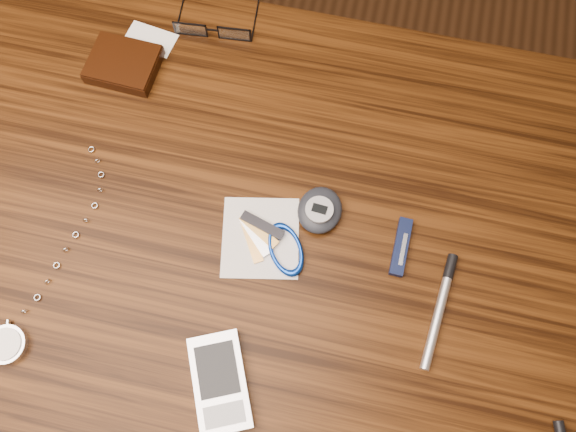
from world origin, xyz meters
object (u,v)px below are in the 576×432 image
object	(u,v)px
notepad_keys	(273,243)
silver_pen	(441,302)
wallet_and_card	(124,63)
pocket_knife	(401,247)
pocket_watch	(10,338)
eyeglasses	(213,28)
pedometer	(320,210)
pda_phone	(220,382)
desk	(250,240)

from	to	relation	value
notepad_keys	silver_pen	size ratio (longest dim) A/B	0.91
wallet_and_card	pocket_knife	distance (m)	0.48
pocket_watch	pocket_knife	size ratio (longest dim) A/B	3.88
eyeglasses	pedometer	size ratio (longest dim) A/B	1.85
pda_phone	pocket_knife	size ratio (longest dim) A/B	1.65
pocket_knife	silver_pen	bearing A→B (deg)	-44.83
pedometer	eyeglasses	bearing A→B (deg)	130.51
notepad_keys	pocket_watch	bearing A→B (deg)	-146.45
wallet_and_card	desk	bearing A→B (deg)	-39.51
eyeglasses	pda_phone	world-z (taller)	eyeglasses
pocket_knife	pocket_watch	bearing A→B (deg)	-153.85
pocket_knife	wallet_and_card	bearing A→B (deg)	156.97
silver_pen	notepad_keys	bearing A→B (deg)	172.60
silver_pen	pda_phone	bearing A→B (deg)	-147.75
pedometer	pocket_watch	bearing A→B (deg)	-143.96
pda_phone	pedometer	size ratio (longest dim) A/B	1.83
desk	pedometer	size ratio (longest dim) A/B	13.99
desk	pedometer	distance (m)	0.15
wallet_and_card	silver_pen	size ratio (longest dim) A/B	0.84
wallet_and_card	pocket_knife	world-z (taller)	wallet_and_card
pocket_knife	pda_phone	bearing A→B (deg)	-130.76
eyeglasses	notepad_keys	distance (m)	0.35
wallet_and_card	eyeglasses	bearing A→B (deg)	38.25
silver_pen	eyeglasses	bearing A→B (deg)	139.21
notepad_keys	silver_pen	bearing A→B (deg)	-7.40
pocket_knife	silver_pen	size ratio (longest dim) A/B	0.52
notepad_keys	pocket_knife	bearing A→B (deg)	10.72
desk	pocket_watch	distance (m)	0.34
desk	pocket_watch	size ratio (longest dim) A/B	3.25
wallet_and_card	eyeglasses	size ratio (longest dim) A/B	0.97
pda_phone	notepad_keys	size ratio (longest dim) A/B	0.94
pocket_knife	silver_pen	xyz separation A→B (m)	(0.06, -0.06, 0.00)
pocket_knife	pedometer	bearing A→B (deg)	167.93
pocket_watch	notepad_keys	size ratio (longest dim) A/B	2.21
pocket_watch	pda_phone	size ratio (longest dim) A/B	2.35
pedometer	pocket_knife	xyz separation A→B (m)	(0.11, -0.02, -0.01)
desk	pedometer	xyz separation A→B (m)	(0.10, 0.03, 0.11)
desk	eyeglasses	distance (m)	0.32
pocket_knife	eyeglasses	bearing A→B (deg)	140.01
desk	eyeglasses	bearing A→B (deg)	113.02
desk	eyeglasses	xyz separation A→B (m)	(-0.12, 0.28, 0.11)
pocket_watch	pedometer	distance (m)	0.42
pedometer	pocket_knife	distance (m)	0.12
eyeglasses	notepad_keys	size ratio (longest dim) A/B	0.95
desk	pocket_knife	world-z (taller)	pocket_knife
pda_phone	notepad_keys	distance (m)	0.19
notepad_keys	wallet_and_card	bearing A→B (deg)	141.62
pocket_watch	pda_phone	xyz separation A→B (m)	(0.27, 0.01, 0.00)
desk	eyeglasses	world-z (taller)	eyeglasses
desk	notepad_keys	distance (m)	0.12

